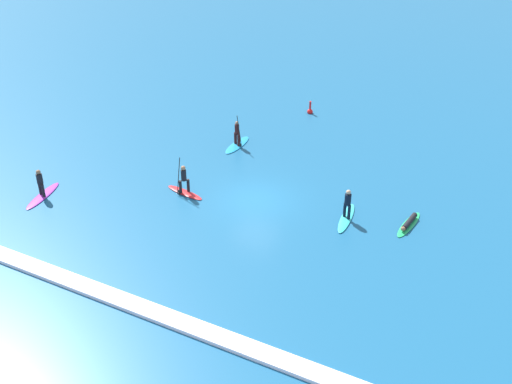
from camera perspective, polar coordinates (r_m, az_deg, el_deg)
ground_plane at (r=35.30m, az=0.00°, el=-0.70°), size 120.00×120.00×0.00m
surfer_on_red_board at (r=35.89m, az=-6.49°, el=0.59°), size 2.62×1.01×2.28m
surfer_on_green_board at (r=33.97m, az=13.59°, el=-2.75°), size 0.85×2.85×0.36m
surfer_on_purple_board at (r=37.38m, az=-18.74°, el=0.22°), size 1.24×3.19×1.68m
surfer_on_teal_board at (r=33.71m, az=8.18°, el=-1.73°), size 0.98×3.09×1.77m
surfer_on_blue_board at (r=41.18m, az=-1.70°, el=4.71°), size 0.83×2.87×2.21m
marker_buoy at (r=46.29m, az=4.88°, el=7.30°), size 0.41×0.41×1.01m
wave_crest at (r=28.14m, az=-10.10°, el=-10.29°), size 22.55×0.90×0.18m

